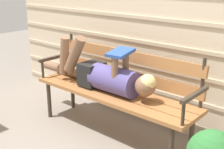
% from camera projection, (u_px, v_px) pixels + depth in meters
% --- Properties ---
extents(ground_plane, '(12.00, 12.00, 0.00)m').
position_uv_depth(ground_plane, '(99.00, 140.00, 3.01)').
color(ground_plane, gray).
extents(house_siding, '(4.11, 0.08, 2.27)m').
position_uv_depth(house_siding, '(144.00, 17.00, 3.16)').
color(house_siding, beige).
rests_on(house_siding, ground).
extents(park_bench, '(1.79, 0.47, 0.90)m').
position_uv_depth(park_bench, '(117.00, 86.00, 3.05)').
color(park_bench, '#9E6638').
rests_on(park_bench, ground).
extents(reclining_person, '(1.64, 0.27, 0.53)m').
position_uv_depth(reclining_person, '(104.00, 75.00, 3.03)').
color(reclining_person, '#514784').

